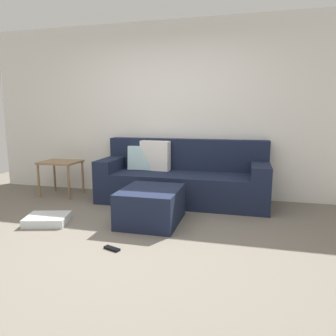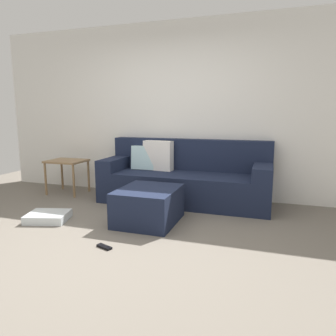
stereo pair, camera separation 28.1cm
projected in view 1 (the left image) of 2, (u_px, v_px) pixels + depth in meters
name	position (u px, v px, depth m)	size (l,w,h in m)	color
ground_plane	(119.00, 246.00, 3.12)	(8.06, 8.06, 0.00)	#6B6359
wall_back	(171.00, 111.00, 4.96)	(6.20, 0.10, 2.70)	silver
couch_sectional	(181.00, 179.00, 4.68)	(2.46, 0.84, 0.92)	#192138
ottoman	(151.00, 206.00, 3.77)	(0.68, 0.80, 0.42)	#192138
storage_bin	(47.00, 219.00, 3.76)	(0.48, 0.39, 0.10)	silver
side_table	(61.00, 166.00, 5.02)	(0.59, 0.48, 0.55)	olive
remote_near_ottoman	(112.00, 249.00, 3.04)	(0.17, 0.06, 0.02)	black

